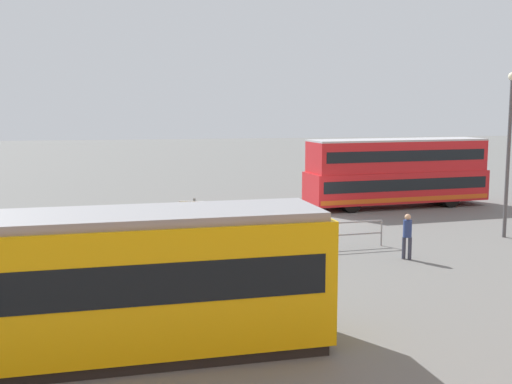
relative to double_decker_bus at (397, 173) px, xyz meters
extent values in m
plane|color=slate|center=(5.96, 3.64, -1.96)|extent=(160.00, 160.00, 0.00)
cube|color=red|center=(-0.01, 0.00, -0.76)|extent=(10.72, 3.52, 1.70)
cube|color=red|center=(-0.01, 0.00, 0.95)|extent=(10.39, 3.39, 1.70)
cube|color=black|center=(-0.01, 0.00, -0.55)|extent=(10.20, 3.50, 0.64)
cube|color=black|center=(-0.01, 0.00, 1.03)|extent=(9.87, 3.37, 0.60)
cube|color=#D85919|center=(-0.01, 0.00, -1.36)|extent=(10.51, 3.54, 0.24)
cube|color=#B2B2B7|center=(-0.01, 0.00, 1.85)|extent=(10.39, 3.39, 0.10)
cylinder|color=black|center=(3.24, 0.33, -1.46)|extent=(1.24, 2.52, 1.00)
cylinder|color=black|center=(-2.89, -0.29, -1.46)|extent=(1.24, 2.52, 1.00)
cylinder|color=#4C3F2D|center=(10.03, 7.17, -1.54)|extent=(0.14, 0.14, 0.83)
cylinder|color=#4C3F2D|center=(10.19, 7.02, -1.54)|extent=(0.14, 0.14, 0.83)
cylinder|color=black|center=(10.11, 7.10, -0.81)|extent=(0.45, 0.45, 0.64)
sphere|color=#8C6647|center=(10.11, 7.10, -0.38)|extent=(0.22, 0.22, 0.22)
cylinder|color=#33384C|center=(4.79, 11.65, -1.54)|extent=(0.14, 0.14, 0.84)
cylinder|color=#33384C|center=(4.61, 11.77, -1.54)|extent=(0.14, 0.14, 0.84)
cylinder|color=navy|center=(4.70, 11.71, -0.79)|extent=(0.44, 0.44, 0.65)
sphere|color=tan|center=(4.70, 11.71, -0.35)|extent=(0.23, 0.23, 0.23)
cube|color=gray|center=(8.51, 9.65, -0.91)|extent=(7.56, 0.67, 0.06)
cube|color=gray|center=(8.51, 9.65, -1.41)|extent=(7.56, 0.67, 0.06)
cylinder|color=gray|center=(4.74, 9.34, -1.43)|extent=(0.07, 0.07, 1.05)
cylinder|color=gray|center=(8.51, 9.65, -1.43)|extent=(0.07, 0.07, 1.05)
cylinder|color=gray|center=(12.29, 9.95, -1.43)|extent=(0.07, 0.07, 1.05)
cylinder|color=slate|center=(12.46, 9.88, -0.82)|extent=(0.10, 0.10, 2.27)
cube|color=white|center=(12.47, 9.91, -0.08)|extent=(1.10, 0.36, 0.59)
cylinder|color=#4C4C51|center=(-1.20, 8.80, 1.44)|extent=(0.16, 0.16, 6.79)
camera|label=1|loc=(14.79, 33.34, 3.76)|focal=44.46mm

